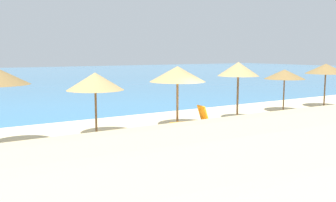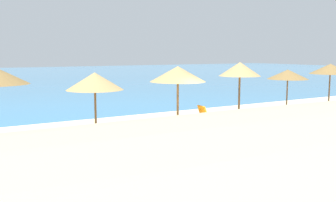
{
  "view_description": "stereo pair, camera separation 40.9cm",
  "coord_description": "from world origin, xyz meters",
  "px_view_note": "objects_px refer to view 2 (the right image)",
  "views": [
    {
      "loc": [
        -9.91,
        -11.32,
        3.31
      ],
      "look_at": [
        -1.38,
        2.05,
        1.27
      ],
      "focal_mm": 39.9,
      "sensor_mm": 36.0,
      "label": 1
    },
    {
      "loc": [
        -9.57,
        -11.53,
        3.31
      ],
      "look_at": [
        -1.38,
        2.05,
        1.27
      ],
      "focal_mm": 39.9,
      "sensor_mm": 36.0,
      "label": 2
    }
  ],
  "objects_px": {
    "beach_umbrella_6": "(240,69)",
    "beach_umbrella_8": "(330,69)",
    "beach_umbrella_4": "(95,81)",
    "lounge_chair_1": "(193,120)",
    "beach_umbrella_5": "(178,74)",
    "beach_umbrella_7": "(288,74)"
  },
  "relations": [
    {
      "from": "beach_umbrella_4",
      "to": "beach_umbrella_5",
      "type": "height_order",
      "value": "beach_umbrella_5"
    },
    {
      "from": "beach_umbrella_7",
      "to": "beach_umbrella_8",
      "type": "distance_m",
      "value": 3.48
    },
    {
      "from": "beach_umbrella_4",
      "to": "beach_umbrella_6",
      "type": "relative_size",
      "value": 0.89
    },
    {
      "from": "beach_umbrella_4",
      "to": "lounge_chair_1",
      "type": "distance_m",
      "value": 4.55
    },
    {
      "from": "beach_umbrella_5",
      "to": "beach_umbrella_6",
      "type": "xyz_separation_m",
      "value": [
        3.5,
        -0.11,
        0.14
      ]
    },
    {
      "from": "beach_umbrella_4",
      "to": "lounge_chair_1",
      "type": "height_order",
      "value": "beach_umbrella_4"
    },
    {
      "from": "beach_umbrella_6",
      "to": "lounge_chair_1",
      "type": "bearing_deg",
      "value": -169.57
    },
    {
      "from": "beach_umbrella_5",
      "to": "lounge_chair_1",
      "type": "relative_size",
      "value": 1.59
    },
    {
      "from": "beach_umbrella_5",
      "to": "beach_umbrella_7",
      "type": "relative_size",
      "value": 1.14
    },
    {
      "from": "beach_umbrella_4",
      "to": "beach_umbrella_5",
      "type": "distance_m",
      "value": 3.75
    },
    {
      "from": "beach_umbrella_7",
      "to": "lounge_chair_1",
      "type": "bearing_deg",
      "value": -171.19
    },
    {
      "from": "beach_umbrella_5",
      "to": "beach_umbrella_6",
      "type": "relative_size",
      "value": 0.95
    },
    {
      "from": "lounge_chair_1",
      "to": "beach_umbrella_5",
      "type": "bearing_deg",
      "value": 31.2
    },
    {
      "from": "beach_umbrella_4",
      "to": "lounge_chair_1",
      "type": "xyz_separation_m",
      "value": [
        4.07,
        -0.93,
        -1.81
      ]
    },
    {
      "from": "beach_umbrella_6",
      "to": "beach_umbrella_7",
      "type": "relative_size",
      "value": 1.2
    },
    {
      "from": "beach_umbrella_7",
      "to": "beach_umbrella_8",
      "type": "bearing_deg",
      "value": -2.83
    },
    {
      "from": "lounge_chair_1",
      "to": "beach_umbrella_8",
      "type": "bearing_deg",
      "value": -79.75
    },
    {
      "from": "beach_umbrella_4",
      "to": "beach_umbrella_5",
      "type": "bearing_deg",
      "value": -3.65
    },
    {
      "from": "beach_umbrella_6",
      "to": "beach_umbrella_4",
      "type": "bearing_deg",
      "value": 177.25
    },
    {
      "from": "beach_umbrella_5",
      "to": "beach_umbrella_8",
      "type": "height_order",
      "value": "beach_umbrella_5"
    },
    {
      "from": "beach_umbrella_4",
      "to": "beach_umbrella_7",
      "type": "height_order",
      "value": "beach_umbrella_4"
    },
    {
      "from": "beach_umbrella_6",
      "to": "beach_umbrella_8",
      "type": "bearing_deg",
      "value": 2.72
    }
  ]
}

